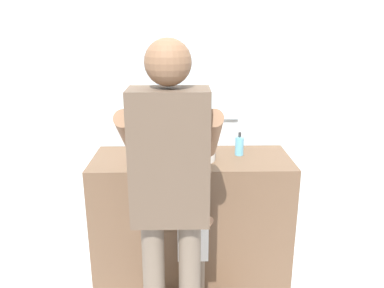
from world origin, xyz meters
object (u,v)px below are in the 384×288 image
at_px(toothbrush_cup, 136,153).
at_px(soap_bottle, 239,146).
at_px(adult_parent, 170,176).
at_px(child_toddler, 193,240).

distance_m(toothbrush_cup, soap_bottle, 0.72).
height_order(toothbrush_cup, adult_parent, adult_parent).
bearing_deg(adult_parent, soap_bottle, 57.84).
bearing_deg(toothbrush_cup, child_toddler, -44.08).
bearing_deg(adult_parent, toothbrush_cup, 111.66).
relative_size(toothbrush_cup, soap_bottle, 1.25).
relative_size(toothbrush_cup, adult_parent, 0.12).
bearing_deg(soap_bottle, adult_parent, -122.16).
bearing_deg(child_toddler, soap_bottle, 53.71).
distance_m(toothbrush_cup, child_toddler, 0.69).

